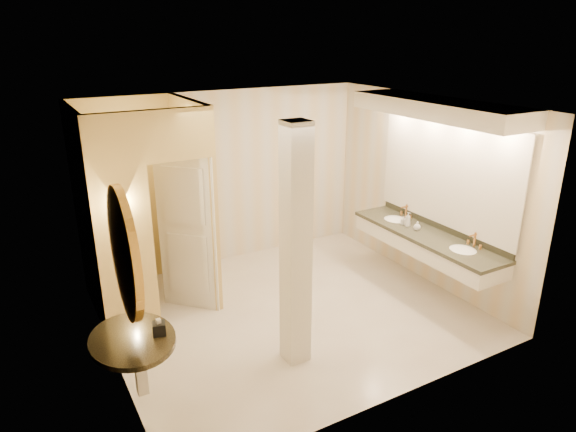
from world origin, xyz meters
name	(u,v)px	position (x,y,z in m)	size (l,w,h in m)	color
floor	(290,311)	(0.00, 0.00, 0.00)	(4.50, 4.50, 0.00)	beige
ceiling	(291,106)	(0.00, 0.00, 2.70)	(4.50, 4.50, 0.00)	silver
wall_back	(227,178)	(0.00, 2.00, 1.35)	(4.50, 0.02, 2.70)	beige
wall_front	(398,280)	(0.00, -2.00, 1.35)	(4.50, 0.02, 2.70)	beige
wall_left	(102,252)	(-2.25, 0.00, 1.35)	(0.02, 4.00, 2.70)	beige
wall_right	(426,190)	(2.25, 0.00, 1.35)	(0.02, 4.00, 2.70)	beige
toilet_closet	(177,206)	(-1.14, 0.96, 1.39)	(1.50, 1.55, 2.70)	#E7C179
wall_sconce	(121,201)	(-1.93, 0.43, 1.73)	(0.14, 0.14, 0.42)	#B6793A
vanity	(433,181)	(1.98, -0.40, 1.63)	(0.75, 2.60, 2.09)	silver
console_shelf	(129,292)	(-2.21, -0.99, 1.34)	(0.96, 0.96, 1.93)	black
pillar	(296,248)	(-0.45, -0.90, 1.35)	(0.26, 0.26, 2.70)	silver
tissue_box	(159,328)	(-1.99, -1.05, 0.93)	(0.12, 0.12, 0.12)	black
toilet	(131,271)	(-1.72, 1.41, 0.41)	(0.45, 0.79, 0.81)	white
soap_bottle_a	(403,221)	(1.90, 0.04, 0.93)	(0.05, 0.05, 0.12)	beige
soap_bottle_b	(417,226)	(1.92, -0.24, 0.94)	(0.10, 0.10, 0.13)	silver
soap_bottle_c	(408,219)	(1.90, -0.06, 0.98)	(0.08, 0.08, 0.21)	#C6B28C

